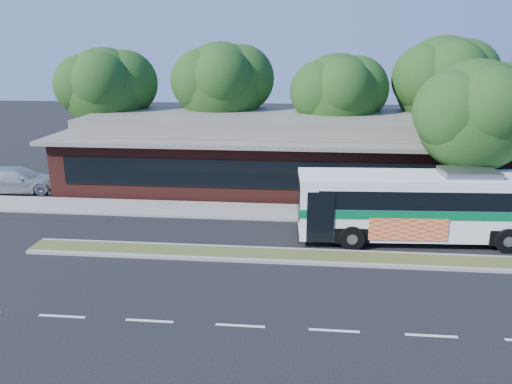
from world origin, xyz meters
TOP-DOWN VIEW (x-y plane):
  - ground at (0.00, 0.00)m, footprint 120.00×120.00m
  - median_strip at (0.00, 0.60)m, footprint 26.00×1.10m
  - sidewalk at (0.00, 6.40)m, footprint 44.00×2.60m
  - parking_lot at (-18.00, 10.00)m, footprint 14.00×12.00m
  - plaza_building at (0.00, 12.99)m, footprint 33.20×11.20m
  - tree_bg_a at (-14.58, 15.14)m, footprint 6.47×5.80m
  - tree_bg_b at (-6.57, 16.14)m, footprint 6.69×6.00m
  - tree_bg_c at (1.40, 15.13)m, footprint 6.24×5.60m
  - tree_bg_d at (8.45, 16.15)m, footprint 6.91×6.20m
  - transit_bus at (4.78, 3.16)m, footprint 12.23×3.31m
  - sedan at (-18.54, 8.89)m, footprint 5.61×2.96m
  - sidewalk_tree at (7.32, 5.72)m, footprint 5.99×5.37m

SIDE VIEW (x-z plane):
  - ground at x=0.00m, z-range 0.00..0.00m
  - parking_lot at x=-18.00m, z-range 0.00..0.01m
  - sidewalk at x=0.00m, z-range 0.00..0.12m
  - median_strip at x=0.00m, z-range 0.00..0.15m
  - sedan at x=-18.54m, z-range 0.00..1.55m
  - transit_bus at x=4.78m, z-range 0.19..3.59m
  - plaza_building at x=0.00m, z-range -0.10..4.35m
  - sidewalk_tree at x=7.32m, z-range 1.50..9.63m
  - tree_bg_c at x=1.40m, z-range 1.46..9.72m
  - tree_bg_a at x=-14.58m, z-range 1.55..10.18m
  - tree_bg_b at x=-6.57m, z-range 1.64..10.64m
  - tree_bg_d at x=8.45m, z-range 1.73..11.10m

